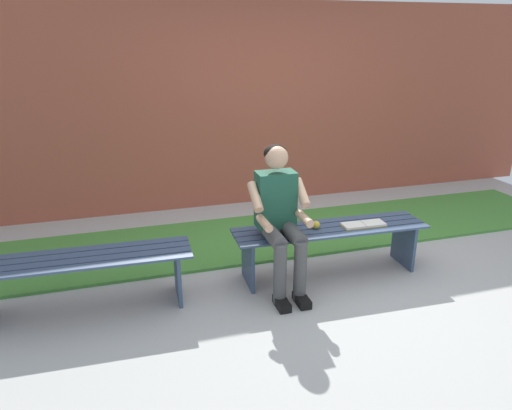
{
  "coord_description": "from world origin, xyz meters",
  "views": [
    {
      "loc": [
        1.81,
        3.66,
        2.15
      ],
      "look_at": [
        0.77,
        0.15,
        0.83
      ],
      "focal_mm": 32.96,
      "sensor_mm": 36.0,
      "label": 1
    }
  ],
  "objects": [
    {
      "name": "grass_strip",
      "position": [
        1.09,
        -0.99,
        0.01
      ],
      "size": [
        9.0,
        1.26,
        0.03
      ],
      "primitive_type": "cube",
      "color": "#478C38",
      "rests_on": "ground"
    },
    {
      "name": "apple",
      "position": [
        0.15,
        -0.01,
        0.51
      ],
      "size": [
        0.08,
        0.08,
        0.08
      ],
      "primitive_type": "sphere",
      "color": "gold",
      "rests_on": "bench_near"
    },
    {
      "name": "person_seated",
      "position": [
        0.54,
        0.1,
        0.71
      ],
      "size": [
        0.5,
        0.69,
        1.28
      ],
      "color": "#1E513D",
      "rests_on": "ground"
    },
    {
      "name": "bench_far",
      "position": [
        2.19,
        0.0,
        0.36
      ],
      "size": [
        1.77,
        0.49,
        0.48
      ],
      "rotation": [
        0.0,
        0.0,
        -0.03
      ],
      "color": "#384C6B",
      "rests_on": "ground"
    },
    {
      "name": "bench_near",
      "position": [
        0.0,
        0.0,
        0.36
      ],
      "size": [
        1.83,
        0.49,
        0.48
      ],
      "rotation": [
        0.0,
        0.0,
        -0.03
      ],
      "color": "#384C6B",
      "rests_on": "ground"
    },
    {
      "name": "book_open",
      "position": [
        -0.31,
        0.05,
        0.49
      ],
      "size": [
        0.42,
        0.17,
        0.02
      ],
      "rotation": [
        0.0,
        0.0,
        -0.03
      ],
      "color": "white",
      "rests_on": "bench_near"
    },
    {
      "name": "ground_plane",
      "position": [
        1.09,
        1.0,
        -0.02
      ],
      "size": [
        10.0,
        7.0,
        0.04
      ],
      "primitive_type": "cube",
      "color": "#B2B2AD"
    },
    {
      "name": "brick_wall",
      "position": [
        0.5,
        -2.32,
        1.28
      ],
      "size": [
        9.5,
        0.24,
        2.57
      ],
      "primitive_type": "cube",
      "color": "#9E4C38",
      "rests_on": "ground"
    }
  ]
}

